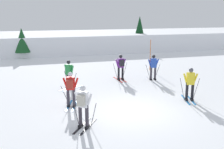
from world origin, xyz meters
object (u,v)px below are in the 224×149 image
object	(u,v)px
trail_marker_pole	(150,55)
conifer_far_centre	(140,31)
skier_red	(71,88)
conifer_far_right	(22,40)
skier_purple	(121,66)
skier_green	(69,74)
skier_yellow	(190,83)
skier_blue	(153,67)
skier_white	(83,105)

from	to	relation	value
trail_marker_pole	conifer_far_centre	distance (m)	11.97
skier_red	conifer_far_right	distance (m)	15.73
skier_purple	trail_marker_pole	bearing A→B (deg)	36.72
conifer_far_right	skier_purple	bearing A→B (deg)	-59.79
skier_red	skier_green	bearing A→B (deg)	84.12
skier_green	skier_yellow	world-z (taller)	same
conifer_far_centre	skier_purple	bearing A→B (deg)	-116.73
conifer_far_right	skier_blue	bearing A→B (deg)	-54.01
skier_blue	conifer_far_centre	world-z (taller)	conifer_far_centre
conifer_far_centre	skier_white	bearing A→B (deg)	-117.53
skier_red	skier_white	world-z (taller)	same
trail_marker_pole	skier_yellow	bearing A→B (deg)	-98.92
skier_red	skier_purple	bearing A→B (deg)	47.42
skier_white	conifer_far_right	bearing A→B (deg)	99.03
skier_yellow	skier_purple	bearing A→B (deg)	112.31
skier_white	conifer_far_centre	world-z (taller)	conifer_far_centre
skier_green	skier_white	world-z (taller)	same
trail_marker_pole	skier_blue	bearing A→B (deg)	-110.75
skier_white	skier_purple	xyz separation A→B (m)	(3.71, 6.66, 0.00)
skier_yellow	skier_white	world-z (taller)	same
skier_white	trail_marker_pole	bearing A→B (deg)	52.65
skier_blue	trail_marker_pole	xyz separation A→B (m)	(1.13, 2.98, 0.28)
skier_yellow	skier_white	distance (m)	6.00
skier_white	trail_marker_pole	distance (m)	11.38
skier_white	conifer_far_centre	distance (m)	23.01
skier_red	conifer_far_right	world-z (taller)	conifer_far_right
skier_yellow	skier_blue	size ratio (longest dim) A/B	1.00
skier_yellow	skier_purple	size ratio (longest dim) A/B	1.00
skier_blue	skier_white	distance (m)	8.38
skier_red	skier_purple	xyz separation A→B (m)	(3.86, 4.20, 0.00)
skier_green	skier_purple	size ratio (longest dim) A/B	1.00
skier_purple	conifer_far_right	xyz separation A→B (m)	(-6.57, 11.28, 0.81)
skier_yellow	skier_purple	xyz separation A→B (m)	(-2.04, 4.96, 0.04)
skier_green	trail_marker_pole	world-z (taller)	trail_marker_pole
trail_marker_pole	conifer_far_right	size ratio (longest dim) A/B	0.81
skier_green	skier_blue	world-z (taller)	same
skier_yellow	conifer_far_centre	bearing A→B (deg)	75.39
trail_marker_pole	conifer_far_centre	xyz separation A→B (m)	(3.71, 11.33, 1.11)
skier_green	skier_red	bearing A→B (deg)	-95.88
trail_marker_pole	conifer_far_right	distance (m)	13.22
skier_yellow	conifer_far_right	distance (m)	18.40
skier_blue	conifer_far_right	world-z (taller)	conifer_far_right
skier_red	skier_white	bearing A→B (deg)	-86.65
skier_red	skier_blue	xyz separation A→B (m)	(5.92, 3.60, -0.04)
skier_purple	trail_marker_pole	xyz separation A→B (m)	(3.19, 2.38, 0.24)
skier_red	skier_green	distance (m)	3.12
skier_green	conifer_far_centre	xyz separation A→B (m)	(10.44, 14.80, 1.39)
skier_green	skier_purple	bearing A→B (deg)	17.15
skier_red	trail_marker_pole	xyz separation A→B (m)	(7.05, 6.58, 0.24)
trail_marker_pole	conifer_far_right	world-z (taller)	conifer_far_right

